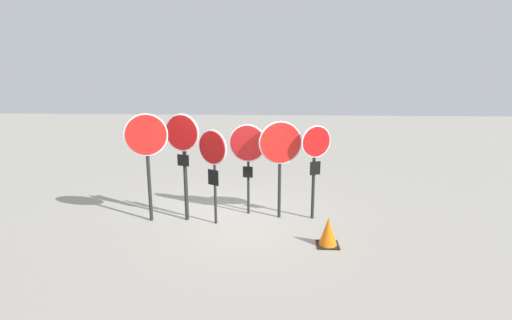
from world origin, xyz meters
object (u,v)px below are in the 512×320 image
object	(u,v)px
stop_sign_0	(147,145)
stop_sign_2	(213,156)
stop_sign_1	(183,147)
stop_sign_5	(315,153)
traffic_cone_0	(328,232)
stop_sign_4	(280,149)
stop_sign_3	(248,149)

from	to	relation	value
stop_sign_0	stop_sign_2	world-z (taller)	stop_sign_0
stop_sign_1	stop_sign_5	xyz separation A→B (m)	(2.89, 0.24, -0.15)
stop_sign_5	traffic_cone_0	bearing A→B (deg)	-107.78
stop_sign_4	stop_sign_5	distance (m)	0.78
stop_sign_1	stop_sign_5	size ratio (longest dim) A/B	1.12
traffic_cone_0	stop_sign_3	bearing A→B (deg)	136.03
stop_sign_0	stop_sign_1	size ratio (longest dim) A/B	1.00
traffic_cone_0	stop_sign_1	bearing A→B (deg)	159.28
stop_sign_0	stop_sign_5	distance (m)	3.68
stop_sign_3	traffic_cone_0	distance (m)	2.65
stop_sign_0	stop_sign_4	world-z (taller)	stop_sign_0
stop_sign_2	stop_sign_5	distance (m)	2.25
stop_sign_2	stop_sign_5	world-z (taller)	stop_sign_5
stop_sign_0	stop_sign_2	xyz separation A→B (m)	(1.45, -0.10, -0.21)
stop_sign_0	traffic_cone_0	xyz separation A→B (m)	(3.82, -1.06, -1.47)
stop_sign_1	stop_sign_5	bearing A→B (deg)	22.37
stop_sign_3	stop_sign_5	size ratio (longest dim) A/B	0.99
stop_sign_0	stop_sign_3	xyz separation A→B (m)	(2.15, 0.55, -0.19)
stop_sign_5	traffic_cone_0	xyz separation A→B (m)	(0.16, -1.39, -1.25)
stop_sign_1	stop_sign_3	distance (m)	1.46
stop_sign_4	traffic_cone_0	size ratio (longest dim) A/B	3.85
stop_sign_2	stop_sign_3	size ratio (longest dim) A/B	0.99
stop_sign_0	stop_sign_2	distance (m)	1.46
stop_sign_0	stop_sign_4	xyz separation A→B (m)	(2.88, 0.34, -0.14)
stop_sign_2	stop_sign_3	bearing A→B (deg)	74.54
stop_sign_4	traffic_cone_0	bearing A→B (deg)	-64.75
stop_sign_5	stop_sign_1	bearing A→B (deg)	160.35
stop_sign_2	traffic_cone_0	world-z (taller)	stop_sign_2
stop_sign_1	stop_sign_4	xyz separation A→B (m)	(2.11, 0.25, -0.08)
stop_sign_3	stop_sign_2	bearing A→B (deg)	-128.73
stop_sign_4	stop_sign_5	xyz separation A→B (m)	(0.77, -0.01, -0.07)
stop_sign_3	stop_sign_5	bearing A→B (deg)	0.27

